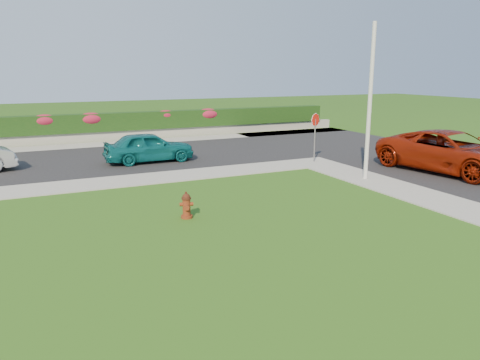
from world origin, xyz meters
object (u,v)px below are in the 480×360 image
suv_red (452,152)px  sedan_teal (149,147)px  utility_pole (370,103)px  stop_sign (315,126)px  fire_hydrant (186,206)px

suv_red → sedan_teal: 13.48m
utility_pole → stop_sign: utility_pole is taller
fire_hydrant → utility_pole: (8.14, 1.77, 2.65)m
sedan_teal → stop_sign: stop_sign is taller
sedan_teal → utility_pole: (6.95, -7.18, 2.28)m
fire_hydrant → sedan_teal: 9.03m
sedan_teal → fire_hydrant: bearing=172.3°
stop_sign → fire_hydrant: bearing=-144.7°
suv_red → sedan_teal: (-11.03, 7.74, -0.16)m
fire_hydrant → utility_pole: size_ratio=0.13×
fire_hydrant → suv_red: bearing=21.3°
sedan_teal → stop_sign: (7.10, -3.30, 0.97)m
fire_hydrant → sedan_teal: (1.19, 8.95, 0.37)m
sedan_teal → stop_sign: size_ratio=1.78×
fire_hydrant → utility_pole: bearing=27.9°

